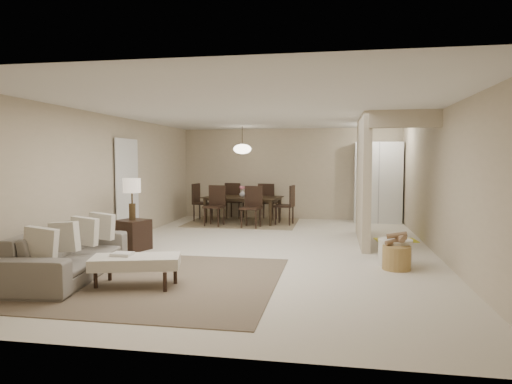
% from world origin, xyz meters
% --- Properties ---
extents(floor, '(9.00, 9.00, 0.00)m').
position_xyz_m(floor, '(0.00, 0.00, 0.00)').
color(floor, beige).
rests_on(floor, ground).
extents(ceiling, '(9.00, 9.00, 0.00)m').
position_xyz_m(ceiling, '(0.00, 0.00, 2.50)').
color(ceiling, white).
rests_on(ceiling, back_wall).
extents(back_wall, '(6.00, 0.00, 6.00)m').
position_xyz_m(back_wall, '(0.00, 4.50, 1.25)').
color(back_wall, tan).
rests_on(back_wall, floor).
extents(left_wall, '(0.00, 9.00, 9.00)m').
position_xyz_m(left_wall, '(-3.00, 0.00, 1.25)').
color(left_wall, tan).
rests_on(left_wall, floor).
extents(right_wall, '(0.00, 9.00, 9.00)m').
position_xyz_m(right_wall, '(3.00, 0.00, 1.25)').
color(right_wall, tan).
rests_on(right_wall, floor).
extents(partition, '(0.15, 2.50, 2.50)m').
position_xyz_m(partition, '(1.80, 1.25, 1.25)').
color(partition, tan).
rests_on(partition, floor).
extents(doorway, '(0.04, 0.90, 2.04)m').
position_xyz_m(doorway, '(-2.97, 0.60, 1.02)').
color(doorway, black).
rests_on(doorway, floor).
extents(pantry_cabinet, '(1.20, 0.55, 2.10)m').
position_xyz_m(pantry_cabinet, '(2.35, 4.15, 1.05)').
color(pantry_cabinet, silver).
rests_on(pantry_cabinet, floor).
extents(flush_light, '(0.44, 0.44, 0.05)m').
position_xyz_m(flush_light, '(2.30, 3.20, 2.46)').
color(flush_light, white).
rests_on(flush_light, ceiling).
extents(living_rug, '(3.20, 3.20, 0.01)m').
position_xyz_m(living_rug, '(-1.11, -2.32, 0.01)').
color(living_rug, brown).
rests_on(living_rug, floor).
extents(sofa, '(2.45, 1.22, 0.69)m').
position_xyz_m(sofa, '(-2.45, -2.32, 0.34)').
color(sofa, slate).
rests_on(sofa, floor).
extents(ottoman_bench, '(1.22, 0.80, 0.40)m').
position_xyz_m(ottoman_bench, '(-1.31, -2.62, 0.32)').
color(ottoman_bench, beige).
rests_on(ottoman_bench, living_rug).
extents(side_table, '(0.65, 0.65, 0.55)m').
position_xyz_m(side_table, '(-2.40, -0.37, 0.28)').
color(side_table, black).
rests_on(side_table, floor).
extents(table_lamp, '(0.32, 0.32, 0.76)m').
position_xyz_m(table_lamp, '(-2.40, -0.37, 1.12)').
color(table_lamp, '#42321C').
rests_on(table_lamp, side_table).
extents(round_pouf, '(0.53, 0.53, 0.41)m').
position_xyz_m(round_pouf, '(2.19, -0.82, 0.21)').
color(round_pouf, beige).
rests_on(round_pouf, floor).
extents(wicker_basket, '(0.48, 0.48, 0.36)m').
position_xyz_m(wicker_basket, '(2.18, -1.08, 0.18)').
color(wicker_basket, olive).
rests_on(wicker_basket, floor).
extents(dining_rug, '(2.80, 2.10, 0.01)m').
position_xyz_m(dining_rug, '(-1.12, 3.43, 0.01)').
color(dining_rug, '#8D7658').
rests_on(dining_rug, floor).
extents(dining_table, '(2.07, 1.34, 0.68)m').
position_xyz_m(dining_table, '(-1.12, 3.43, 0.34)').
color(dining_table, black).
rests_on(dining_table, dining_rug).
extents(dining_chairs, '(2.73, 2.12, 1.00)m').
position_xyz_m(dining_chairs, '(-1.12, 3.43, 0.50)').
color(dining_chairs, black).
rests_on(dining_chairs, dining_rug).
extents(vase, '(0.20, 0.20, 0.17)m').
position_xyz_m(vase, '(-1.12, 3.43, 0.77)').
color(vase, silver).
rests_on(vase, dining_table).
extents(yellow_mat, '(0.88, 0.61, 0.01)m').
position_xyz_m(yellow_mat, '(2.49, 1.46, 0.01)').
color(yellow_mat, yellow).
rests_on(yellow_mat, floor).
extents(pendant_light, '(0.46, 0.46, 0.71)m').
position_xyz_m(pendant_light, '(-1.12, 3.43, 1.92)').
color(pendant_light, '#42321C').
rests_on(pendant_light, ceiling).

